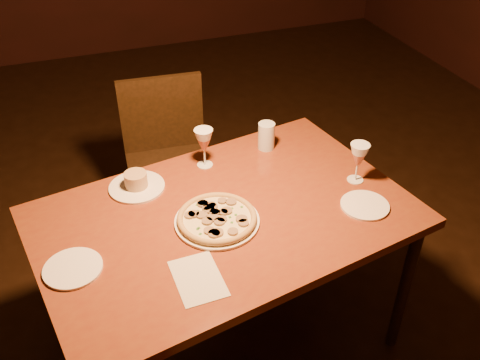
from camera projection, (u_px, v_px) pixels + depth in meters
name	position (u px, v px, depth m)	size (l,w,h in m)	color
floor	(211.00, 296.00, 2.81)	(7.00, 7.00, 0.00)	black
dining_table	(225.00, 227.00, 2.17)	(1.62, 1.19, 0.79)	brown
chair_far	(168.00, 156.00, 2.93)	(0.49, 0.49, 0.94)	black
pizza_plate	(217.00, 219.00, 2.07)	(0.33, 0.33, 0.04)	white
ramekin_saucer	(136.00, 183.00, 2.25)	(0.24, 0.24, 0.07)	white
wine_glass_far	(204.00, 148.00, 2.35)	(0.08, 0.08, 0.18)	#B3614A
wine_glass_right	(358.00, 163.00, 2.26)	(0.08, 0.08, 0.18)	#B3614A
water_tumbler	(266.00, 136.00, 2.49)	(0.08, 0.08, 0.13)	silver
side_plate_left	(73.00, 268.00, 1.87)	(0.21, 0.21, 0.01)	white
side_plate_near	(365.00, 205.00, 2.16)	(0.20, 0.20, 0.01)	white
menu_card	(198.00, 278.00, 1.84)	(0.16, 0.23, 0.00)	beige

